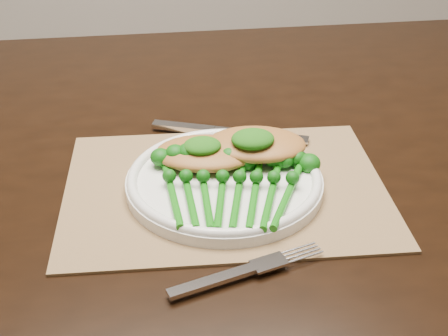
{
  "coord_description": "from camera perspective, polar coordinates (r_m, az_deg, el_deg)",
  "views": [
    {
      "loc": [
        -0.16,
        -0.81,
        1.19
      ],
      "look_at": [
        -0.07,
        -0.14,
        0.78
      ],
      "focal_mm": 50.0,
      "sensor_mm": 36.0,
      "label": 1
    }
  ],
  "objects": [
    {
      "name": "broccolini_bundle",
      "position": [
        0.75,
        0.53,
        -2.3
      ],
      "size": [
        0.19,
        0.21,
        0.04
      ],
      "rotation": [
        0.0,
        0.0,
        -0.16
      ],
      "color": "#11660D",
      "rests_on": "dinner_plate"
    },
    {
      "name": "fork",
      "position": [
        0.67,
        3.04,
        -9.02
      ],
      "size": [
        0.18,
        0.07,
        0.01
      ],
      "rotation": [
        0.0,
        0.0,
        0.31
      ],
      "color": "silver",
      "rests_on": "placemat"
    },
    {
      "name": "pesto_dollop_left",
      "position": [
        0.8,
        -2.02,
        2.04
      ],
      "size": [
        0.05,
        0.04,
        0.02
      ],
      "primitive_type": "ellipsoid",
      "color": "#10460A",
      "rests_on": "chicken_fillet_left"
    },
    {
      "name": "knife",
      "position": [
        0.92,
        -0.93,
        3.46
      ],
      "size": [
        0.22,
        0.1,
        0.01
      ],
      "rotation": [
        0.0,
        0.0,
        -0.36
      ],
      "color": "silver",
      "rests_on": "placemat"
    },
    {
      "name": "chicken_fillet_left",
      "position": [
        0.81,
        -1.74,
        1.39
      ],
      "size": [
        0.14,
        0.11,
        0.03
      ],
      "primitive_type": "ellipsoid",
      "rotation": [
        0.0,
        0.0,
        -0.15
      ],
      "color": "#A86C30",
      "rests_on": "dinner_plate"
    },
    {
      "name": "chicken_fillet_right",
      "position": [
        0.82,
        2.95,
        2.21
      ],
      "size": [
        0.15,
        0.11,
        0.03
      ],
      "primitive_type": "ellipsoid",
      "rotation": [
        0.0,
        0.0,
        -0.17
      ],
      "color": "#A86C30",
      "rests_on": "dinner_plate"
    },
    {
      "name": "dinner_plate",
      "position": [
        0.79,
        0.04,
        -1.11
      ],
      "size": [
        0.25,
        0.25,
        0.02
      ],
      "color": "white",
      "rests_on": "placemat"
    },
    {
      "name": "placemat",
      "position": [
        0.8,
        0.1,
        -1.84
      ],
      "size": [
        0.42,
        0.31,
        0.0
      ],
      "primitive_type": "cube",
      "rotation": [
        0.0,
        0.0,
        -0.04
      ],
      "color": "olive",
      "rests_on": "dining_table"
    },
    {
      "name": "dining_table",
      "position": [
        1.15,
        -1.94,
        -13.36
      ],
      "size": [
        1.6,
        0.91,
        0.75
      ],
      "rotation": [
        0.0,
        0.0,
        0.0
      ],
      "color": "black",
      "rests_on": "ground"
    },
    {
      "name": "pesto_dollop_right",
      "position": [
        0.8,
        2.65,
        2.66
      ],
      "size": [
        0.06,
        0.05,
        0.02
      ],
      "primitive_type": "ellipsoid",
      "color": "#10460A",
      "rests_on": "chicken_fillet_right"
    }
  ]
}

